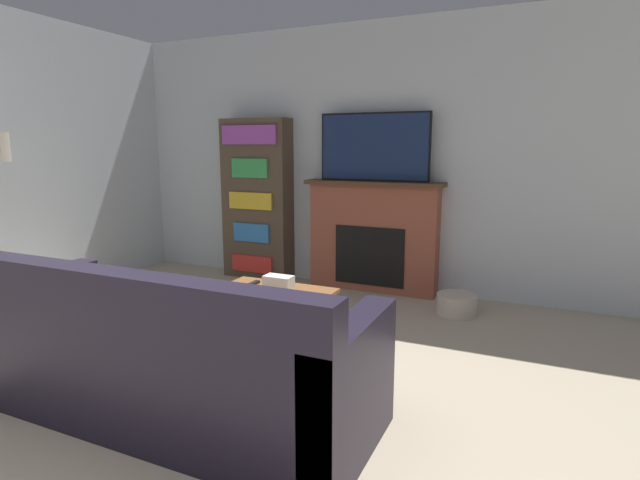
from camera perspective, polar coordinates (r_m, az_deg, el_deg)
name	(u,v)px	position (r m, az deg, el deg)	size (l,w,h in m)	color
wall_back	(382,159)	(5.20, 7.04, 9.17)	(6.81, 0.06, 2.70)	silver
wall_side	(19,160)	(5.48, -31.16, 7.80)	(0.06, 4.63, 2.70)	silver
fireplace	(373,236)	(5.15, 6.07, 0.45)	(1.43, 0.28, 1.13)	brown
tv	(374,147)	(5.05, 6.20, 10.51)	(1.13, 0.03, 0.67)	black
couch	(164,363)	(2.95, -17.37, -13.28)	(2.32, 0.86, 0.90)	black
coffee_table	(274,298)	(3.80, -5.28, -6.61)	(0.87, 0.50, 0.41)	brown
tissue_box	(279,282)	(3.81, -4.76, -4.83)	(0.22, 0.12, 0.10)	white
remote_control	(253,284)	(3.94, -7.66, -4.97)	(0.04, 0.15, 0.02)	black
bookshelf	(257,199)	(5.66, -7.20, 4.62)	(0.79, 0.29, 1.78)	#4C3D2D
storage_basket	(457,304)	(4.64, 15.35, -7.12)	(0.35, 0.35, 0.19)	#BCB29E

